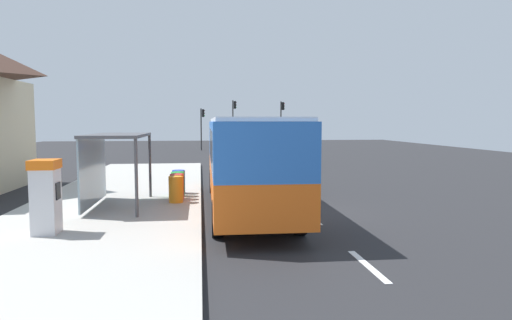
% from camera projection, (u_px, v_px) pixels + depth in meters
% --- Properties ---
extents(ground_plane, '(56.00, 92.00, 0.04)m').
position_uv_depth(ground_plane, '(252.00, 170.00, 29.48)').
color(ground_plane, '#262628').
extents(sidewalk_platform, '(6.20, 30.00, 0.18)m').
position_uv_depth(sidewalk_platform, '(117.00, 203.00, 16.82)').
color(sidewalk_platform, '#ADAAA3').
rests_on(sidewalk_platform, ground).
extents(lane_stripe_seg_0, '(0.16, 2.20, 0.01)m').
position_uv_depth(lane_stripe_seg_0, '(368.00, 266.00, 9.73)').
color(lane_stripe_seg_0, silver).
rests_on(lane_stripe_seg_0, ground).
extents(lane_stripe_seg_1, '(0.16, 2.20, 0.01)m').
position_uv_depth(lane_stripe_seg_1, '(311.00, 217.00, 14.67)').
color(lane_stripe_seg_1, silver).
rests_on(lane_stripe_seg_1, ground).
extents(lane_stripe_seg_2, '(0.16, 2.20, 0.01)m').
position_uv_depth(lane_stripe_seg_2, '(283.00, 193.00, 19.62)').
color(lane_stripe_seg_2, silver).
rests_on(lane_stripe_seg_2, ground).
extents(lane_stripe_seg_3, '(0.16, 2.20, 0.01)m').
position_uv_depth(lane_stripe_seg_3, '(267.00, 179.00, 24.56)').
color(lane_stripe_seg_3, silver).
rests_on(lane_stripe_seg_3, ground).
extents(lane_stripe_seg_4, '(0.16, 2.20, 0.01)m').
position_uv_depth(lane_stripe_seg_4, '(255.00, 169.00, 29.51)').
color(lane_stripe_seg_4, silver).
rests_on(lane_stripe_seg_4, ground).
extents(lane_stripe_seg_5, '(0.16, 2.20, 0.01)m').
position_uv_depth(lane_stripe_seg_5, '(248.00, 162.00, 34.45)').
color(lane_stripe_seg_5, silver).
rests_on(lane_stripe_seg_5, ground).
extents(lane_stripe_seg_6, '(0.16, 2.20, 0.01)m').
position_uv_depth(lane_stripe_seg_6, '(242.00, 157.00, 39.40)').
color(lane_stripe_seg_6, silver).
rests_on(lane_stripe_seg_6, ground).
extents(lane_stripe_seg_7, '(0.16, 2.20, 0.01)m').
position_uv_depth(lane_stripe_seg_7, '(237.00, 153.00, 44.34)').
color(lane_stripe_seg_7, silver).
rests_on(lane_stripe_seg_7, ground).
extents(bus, '(2.65, 11.04, 3.21)m').
position_uv_depth(bus, '(246.00, 158.00, 15.86)').
color(bus, orange).
rests_on(bus, ground).
extents(white_van, '(2.13, 5.25, 2.30)m').
position_uv_depth(white_van, '(272.00, 145.00, 34.80)').
color(white_van, silver).
rests_on(white_van, ground).
extents(sedan_near, '(1.97, 4.46, 1.52)m').
position_uv_depth(sedan_near, '(255.00, 144.00, 46.92)').
color(sedan_near, navy).
rests_on(sedan_near, ground).
extents(ticket_machine, '(0.66, 0.76, 1.94)m').
position_uv_depth(ticket_machine, '(46.00, 196.00, 11.74)').
color(ticket_machine, silver).
rests_on(ticket_machine, sidewalk_platform).
extents(recycling_bin_orange, '(0.52, 0.52, 0.95)m').
position_uv_depth(recycling_bin_orange, '(176.00, 189.00, 16.39)').
color(recycling_bin_orange, orange).
rests_on(recycling_bin_orange, sidewalk_platform).
extents(recycling_bin_red, '(0.52, 0.52, 0.95)m').
position_uv_depth(recycling_bin_red, '(177.00, 187.00, 17.08)').
color(recycling_bin_red, red).
rests_on(recycling_bin_red, sidewalk_platform).
extents(recycling_bin_green, '(0.52, 0.52, 0.95)m').
position_uv_depth(recycling_bin_green, '(178.00, 184.00, 17.78)').
color(recycling_bin_green, green).
rests_on(recycling_bin_green, sidewalk_platform).
extents(recycling_bin_blue, '(0.52, 0.52, 0.95)m').
position_uv_depth(recycling_bin_blue, '(179.00, 182.00, 18.47)').
color(recycling_bin_blue, blue).
rests_on(recycling_bin_blue, sidewalk_platform).
extents(traffic_light_near_side, '(0.49, 0.28, 5.28)m').
position_uv_depth(traffic_light_near_side, '(282.00, 118.00, 49.08)').
color(traffic_light_near_side, '#2D2D2D').
rests_on(traffic_light_near_side, ground).
extents(traffic_light_far_side, '(0.49, 0.28, 4.52)m').
position_uv_depth(traffic_light_far_side, '(202.00, 122.00, 48.87)').
color(traffic_light_far_side, '#2D2D2D').
rests_on(traffic_light_far_side, ground).
extents(traffic_light_median, '(0.49, 0.28, 5.45)m').
position_uv_depth(traffic_light_median, '(234.00, 117.00, 50.03)').
color(traffic_light_median, '#2D2D2D').
rests_on(traffic_light_median, ground).
extents(bus_shelter, '(1.80, 4.00, 2.50)m').
position_uv_depth(bus_shelter, '(109.00, 151.00, 15.45)').
color(bus_shelter, '#4C4C51').
rests_on(bus_shelter, sidewalk_platform).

